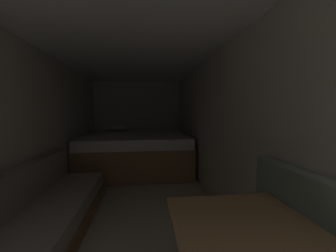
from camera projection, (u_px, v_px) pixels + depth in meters
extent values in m
plane|color=beige|center=(133.00, 205.00, 2.63)|extent=(7.38, 7.38, 0.00)
cube|color=beige|center=(138.00, 120.00, 5.23)|extent=(2.38, 0.05, 2.07)
cube|color=beige|center=(37.00, 131.00, 2.40)|extent=(0.05, 5.38, 2.07)
cube|color=beige|center=(216.00, 129.00, 2.69)|extent=(0.05, 5.38, 2.07)
cube|color=white|center=(130.00, 48.00, 2.47)|extent=(2.38, 5.38, 0.05)
cube|color=#9E7247|center=(137.00, 156.00, 4.26)|extent=(2.16, 1.94, 0.59)
cube|color=white|center=(136.00, 138.00, 4.23)|extent=(2.12, 1.90, 0.19)
ellipsoid|color=white|center=(118.00, 128.00, 4.91)|extent=(0.45, 0.32, 0.16)
cube|color=olive|center=(33.00, 252.00, 1.64)|extent=(0.67, 2.73, 0.16)
cube|color=#A8998E|center=(32.00, 233.00, 1.63)|extent=(0.63, 2.69, 0.17)
cube|color=gray|center=(311.00, 222.00, 1.05)|extent=(0.10, 0.89, 0.52)
cube|color=#9E7247|center=(243.00, 226.00, 0.95)|extent=(0.70, 0.65, 0.02)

